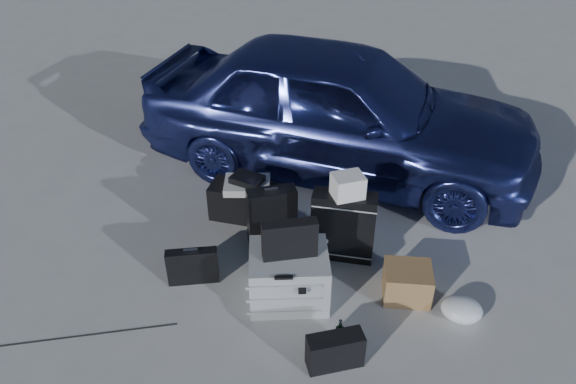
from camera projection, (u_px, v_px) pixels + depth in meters
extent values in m
plane|color=#B0B0AB|center=(265.00, 312.00, 4.52)|extent=(60.00, 60.00, 0.00)
imported|color=#333D8F|center=(339.00, 109.00, 5.94)|extent=(4.42, 2.45, 1.42)
cube|color=#A8ACAE|center=(289.00, 276.00, 4.53)|extent=(0.71, 0.62, 0.46)
cube|color=black|center=(290.00, 239.00, 4.31)|extent=(0.44, 0.23, 0.32)
cube|color=black|center=(193.00, 266.00, 4.72)|extent=(0.44, 0.20, 0.33)
cube|color=black|center=(272.00, 216.00, 5.09)|extent=(0.47, 0.31, 0.57)
cube|color=black|center=(343.00, 226.00, 4.90)|extent=(0.56, 0.23, 0.66)
cube|color=silver|center=(348.00, 186.00, 4.65)|extent=(0.31, 0.29, 0.20)
cube|color=black|center=(247.00, 202.00, 5.46)|extent=(0.74, 0.38, 0.36)
cube|color=silver|center=(247.00, 185.00, 5.32)|extent=(0.47, 0.38, 0.07)
cube|color=black|center=(247.00, 179.00, 5.28)|extent=(0.34, 0.29, 0.06)
cube|color=olive|center=(407.00, 283.00, 4.60)|extent=(0.39, 0.35, 0.28)
ellipsoid|color=silver|center=(461.00, 309.00, 4.42)|extent=(0.36, 0.32, 0.18)
cube|color=black|center=(335.00, 351.00, 4.02)|extent=(0.44, 0.29, 0.29)
cylinder|color=black|center=(340.00, 334.00, 4.17)|extent=(0.08, 0.08, 0.26)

